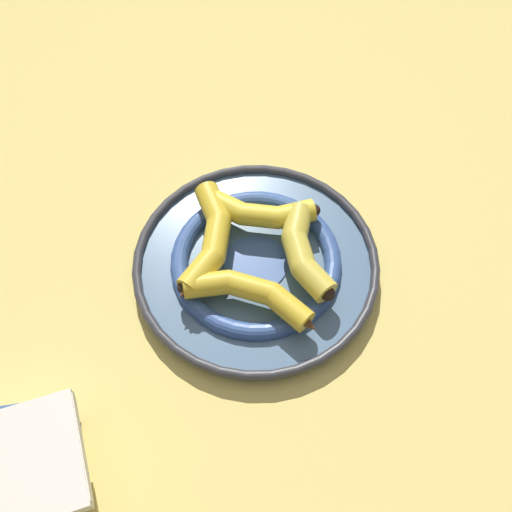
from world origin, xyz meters
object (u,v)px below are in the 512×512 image
object	(u,v)px
banana_c	(258,212)
banana_d	(302,250)
banana_a	(251,294)
banana_b	(210,240)
book_stack	(2,479)
decorative_bowl	(256,263)

from	to	relation	value
banana_c	banana_d	xyz separation A→B (m)	(-0.01, -0.09, 0.00)
banana_a	banana_b	distance (m)	0.11
banana_b	book_stack	size ratio (longest dim) A/B	0.76
decorative_bowl	banana_a	bearing A→B (deg)	-147.22
banana_b	book_stack	bearing A→B (deg)	151.79
banana_a	banana_c	world-z (taller)	same
banana_b	banana_d	xyz separation A→B (m)	(0.07, -0.12, 0.00)
banana_c	book_stack	distance (m)	0.49
banana_b	banana_d	size ratio (longest dim) A/B	1.26
decorative_bowl	banana_b	size ratio (longest dim) A/B	2.03
banana_a	banana_b	size ratio (longest dim) A/B	1.07
decorative_bowl	banana_a	xyz separation A→B (m)	(-0.06, -0.04, 0.04)
banana_a	book_stack	xyz separation A→B (m)	(-0.38, 0.08, 0.00)
decorative_bowl	banana_a	distance (m)	0.08
banana_c	banana_b	bearing A→B (deg)	-137.10
banana_b	banana_d	bearing A→B (deg)	-91.02
banana_b	book_stack	distance (m)	0.41
banana_b	banana_d	distance (m)	0.14
banana_c	book_stack	bearing A→B (deg)	-120.63
decorative_bowl	banana_c	bearing A→B (deg)	35.31
banana_a	banana_d	xyz separation A→B (m)	(0.10, -0.01, 0.00)
banana_d	book_stack	world-z (taller)	book_stack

